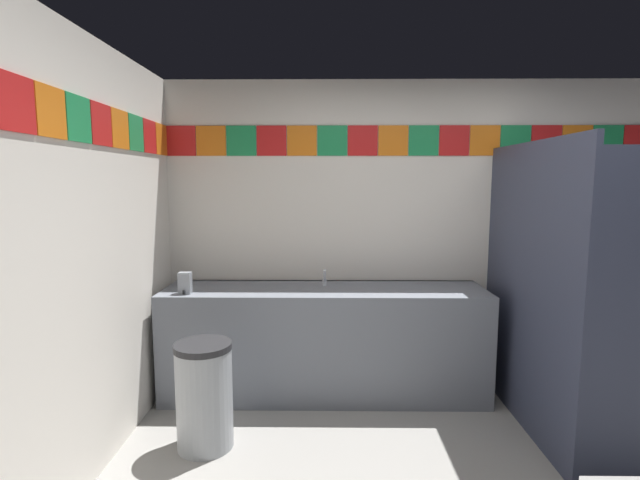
# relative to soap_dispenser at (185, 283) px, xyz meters

# --- Properties ---
(wall_back) EXTENTS (4.21, 0.09, 2.50)m
(wall_back) POSITION_rel_soap_dispenser_xyz_m (1.84, 0.53, 0.32)
(wall_back) COLOR silver
(wall_back) RESTS_ON ground_plane
(wall_side) EXTENTS (0.09, 3.52, 2.50)m
(wall_side) POSITION_rel_soap_dispenser_xyz_m (-0.30, -1.27, 0.32)
(wall_side) COLOR silver
(wall_side) RESTS_ON ground_plane
(vanity_counter) EXTENTS (2.50, 0.61, 0.86)m
(vanity_counter) POSITION_rel_soap_dispenser_xyz_m (1.04, 0.19, -0.50)
(vanity_counter) COLOR slate
(vanity_counter) RESTS_ON ground_plane
(faucet_center) EXTENTS (0.04, 0.10, 0.14)m
(faucet_center) POSITION_rel_soap_dispenser_xyz_m (1.04, 0.27, -0.03)
(faucet_center) COLOR silver
(faucet_center) RESTS_ON vanity_counter
(soap_dispenser) EXTENTS (0.09, 0.09, 0.16)m
(soap_dispenser) POSITION_rel_soap_dispenser_xyz_m (0.00, 0.00, 0.00)
(soap_dispenser) COLOR gray
(soap_dispenser) RESTS_ON vanity_counter
(stall_divider) EXTENTS (0.92, 1.48, 1.95)m
(stall_divider) POSITION_rel_soap_dispenser_xyz_m (2.59, -0.51, 0.04)
(stall_divider) COLOR #33384C
(stall_divider) RESTS_ON ground_plane
(toilet) EXTENTS (0.39, 0.49, 0.74)m
(toilet) POSITION_rel_soap_dispenser_xyz_m (2.89, 0.08, -0.63)
(toilet) COLOR white
(toilet) RESTS_ON ground_plane
(trash_bin) EXTENTS (0.36, 0.36, 0.68)m
(trash_bin) POSITION_rel_soap_dispenser_xyz_m (0.28, -0.59, -0.59)
(trash_bin) COLOR #999EA3
(trash_bin) RESTS_ON ground_plane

